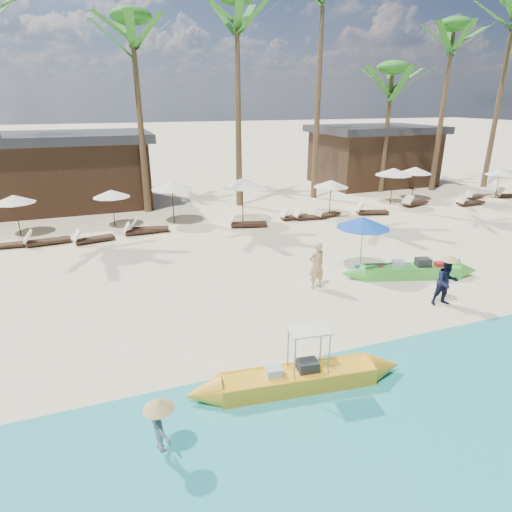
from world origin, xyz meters
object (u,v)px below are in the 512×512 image
object	(u,v)px
green_canoe	(410,271)
tourist	(317,265)
yellow_canoe	(298,378)
blue_umbrella	(363,222)

from	to	relation	value
green_canoe	tourist	distance (m)	3.74
green_canoe	yellow_canoe	bearing A→B (deg)	-129.83
yellow_canoe	tourist	xyz separation A→B (m)	(2.92, 4.72, 0.60)
blue_umbrella	tourist	bearing A→B (deg)	-160.45
tourist	blue_umbrella	xyz separation A→B (m)	(2.28, 0.81, 1.07)
yellow_canoe	blue_umbrella	size ratio (longest dim) A/B	2.67
green_canoe	blue_umbrella	world-z (taller)	blue_umbrella
yellow_canoe	tourist	distance (m)	5.58
yellow_canoe	tourist	bearing A→B (deg)	64.88
yellow_canoe	blue_umbrella	bearing A→B (deg)	53.39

